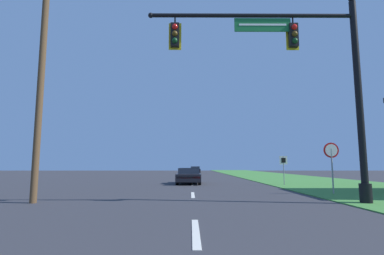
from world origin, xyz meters
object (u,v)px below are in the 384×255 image
Objects in this scene: stop_sign at (331,156)px; utility_pole_near at (41,72)px; signal_mast at (308,74)px; far_car at (195,170)px; route_sign_post at (284,164)px; car_ahead at (189,176)px.

utility_pole_near is (-13.00, -3.36, 3.26)m from stop_sign.
signal_mast is 1.82× the size of far_car.
stop_sign is 0.25× the size of utility_pole_near.
signal_mast reaches higher than far_car.
route_sign_post is (-0.40, 6.51, -0.34)m from stop_sign.
utility_pole_near is at bearing -98.85° from far_car.
utility_pole_near is at bearing -116.22° from car_ahead.
signal_mast is 5.40m from stop_sign.
utility_pole_near is (-10.53, 0.30, 0.15)m from signal_mast.
car_ahead is at bearing 163.65° from route_sign_post.
car_ahead is 0.45× the size of utility_pole_near.
signal_mast reaches higher than route_sign_post.
far_car is (0.97, 31.88, 0.00)m from car_ahead.
car_ahead is 13.96m from utility_pole_near.
stop_sign is 1.23× the size of route_sign_post.
stop_sign is at bearing -49.87° from car_ahead.
far_car is (-3.71, 44.04, -4.36)m from signal_mast.
utility_pole_near is (-12.60, -9.87, 3.59)m from route_sign_post.
far_car is at bearing 88.25° from car_ahead.
signal_mast is 3.37× the size of stop_sign.
route_sign_post is at bearing 93.49° from stop_sign.
signal_mast is at bearing -101.53° from route_sign_post.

